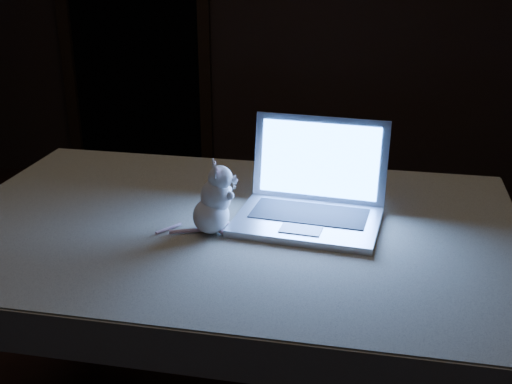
# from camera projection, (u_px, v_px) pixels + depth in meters

# --- Properties ---
(doorway) EXTENTS (1.06, 0.36, 2.13)m
(doorway) POSITION_uv_depth(u_px,v_px,m) (135.00, 29.00, 4.39)
(doorway) COLOR black
(doorway) RESTS_ON back_wall
(table) EXTENTS (1.65, 1.13, 0.85)m
(table) POSITION_uv_depth(u_px,v_px,m) (232.00, 344.00, 2.07)
(table) COLOR black
(table) RESTS_ON floor
(tablecloth) EXTENTS (1.91, 1.50, 0.12)m
(tablecloth) POSITION_uv_depth(u_px,v_px,m) (240.00, 240.00, 1.93)
(tablecloth) COLOR #BCB599
(tablecloth) RESTS_ON table
(laptop) EXTENTS (0.47, 0.43, 0.28)m
(laptop) POSITION_uv_depth(u_px,v_px,m) (308.00, 180.00, 1.84)
(laptop) COLOR silver
(laptop) RESTS_ON tablecloth
(plush_mouse) EXTENTS (0.16, 0.16, 0.21)m
(plush_mouse) POSITION_uv_depth(u_px,v_px,m) (211.00, 198.00, 1.81)
(plush_mouse) COLOR white
(plush_mouse) RESTS_ON tablecloth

